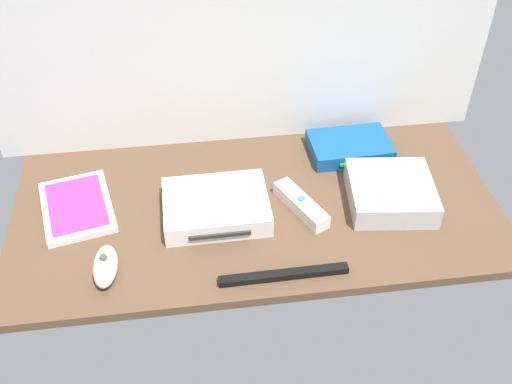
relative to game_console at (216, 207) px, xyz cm
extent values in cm
cube|color=brown|center=(8.32, 1.34, -3.20)|extent=(100.00, 48.00, 2.00)
cube|color=silver|center=(8.32, 25.94, 29.80)|extent=(110.00, 1.20, 64.00)
cube|color=white|center=(0.00, 0.03, 0.00)|extent=(21.13, 16.18, 4.40)
cube|color=#2D2D2D|center=(0.07, -8.17, 0.00)|extent=(12.00, 0.70, 0.80)
cube|color=silver|center=(36.09, -0.89, 0.30)|extent=(18.84, 18.84, 5.00)
cube|color=silver|center=(36.09, -0.89, 2.95)|extent=(18.09, 18.09, 0.30)
cube|color=white|center=(-28.25, 5.33, -1.50)|extent=(17.33, 21.46, 1.40)
cube|color=#B233B2|center=(-28.25, 5.33, -0.72)|extent=(14.37, 18.34, 0.16)
cube|color=#145193|center=(31.94, 16.58, -0.50)|extent=(18.41, 12.63, 3.40)
cube|color=#19D833|center=(32.16, 10.38, -0.50)|extent=(8.01, 0.68, 0.60)
cube|color=white|center=(17.28, -0.99, -0.70)|extent=(9.62, 14.91, 3.00)
cylinder|color=#387FDB|center=(17.28, -0.99, 1.00)|extent=(1.40, 1.40, 0.40)
ellipsoid|color=white|center=(-21.33, -13.04, -0.20)|extent=(4.73, 10.14, 4.00)
sphere|color=#4C4C4C|center=(-21.33, -13.04, 2.20)|extent=(1.40, 1.40, 1.40)
cube|color=black|center=(10.80, -18.31, -1.50)|extent=(24.02, 2.06, 1.40)
camera|label=1|loc=(-3.86, -89.16, 82.32)|focal=42.15mm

